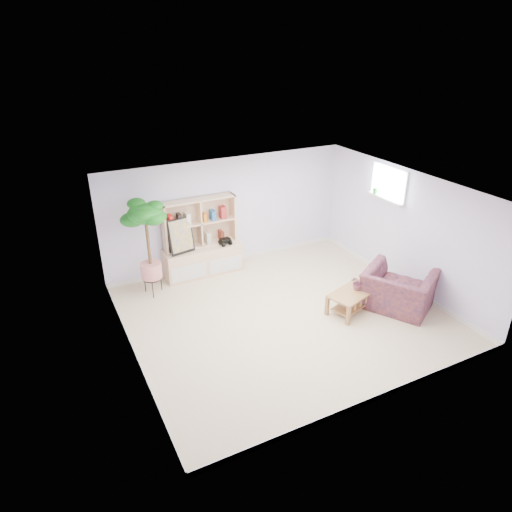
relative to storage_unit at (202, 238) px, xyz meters
name	(u,v)px	position (x,y,z in m)	size (l,w,h in m)	color
floor	(284,315)	(0.72, -2.24, -0.83)	(5.50, 5.00, 0.01)	#CCB888
ceiling	(288,191)	(0.72, -2.24, 1.57)	(5.50, 5.00, 0.01)	silver
walls	(286,257)	(0.72, -2.24, 0.37)	(5.51, 5.01, 2.40)	white
baseboard	(284,313)	(0.72, -2.24, -0.78)	(5.50, 5.00, 0.10)	white
window	(389,183)	(3.45, -1.64, 1.17)	(0.10, 0.98, 0.68)	#C7DAFF
window_sill	(385,199)	(3.39, -1.64, 0.85)	(0.14, 1.00, 0.04)	white
storage_unit	(202,238)	(0.00, 0.00, 0.00)	(1.67, 0.56, 1.67)	#DCAC7C
poster	(181,236)	(-0.47, -0.08, 0.16)	(0.53, 0.12, 0.74)	yellow
toy_truck	(225,241)	(0.48, -0.11, -0.13)	(0.31, 0.21, 0.16)	black
coffee_table	(352,301)	(1.95, -2.65, -0.64)	(0.97, 0.53, 0.40)	brown
table_plant	(357,282)	(2.07, -2.61, -0.29)	(0.27, 0.23, 0.30)	#265931
floor_tree	(149,249)	(-1.21, -0.35, 0.14)	(0.72, 0.72, 1.96)	#145C18
armchair	(398,288)	(2.74, -2.98, -0.39)	(1.21, 1.05, 0.90)	#13143F
sill_plant	(376,188)	(3.39, -1.34, 0.99)	(0.14, 0.11, 0.25)	#145C18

